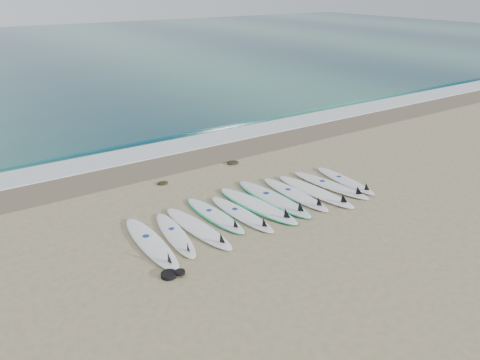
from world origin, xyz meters
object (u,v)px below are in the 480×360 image
surfboard_5 (258,206)px  surfboard_0 (152,244)px  leash_coil (171,274)px  surfboard_10 (346,181)px

surfboard_5 → surfboard_0: bearing=176.8°
surfboard_0 → leash_coil: (-0.15, -1.28, -0.01)m
surfboard_5 → leash_coil: size_ratio=6.31×
surfboard_0 → leash_coil: size_ratio=5.91×
surfboard_0 → surfboard_10: surfboard_0 is taller
surfboard_5 → leash_coil: 3.57m
surfboard_10 → surfboard_0: bearing=-175.3°
surfboard_5 → leash_coil: bearing=-162.5°
surfboard_5 → surfboard_10: (3.08, -0.10, -0.00)m
surfboard_5 → surfboard_10: 3.08m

